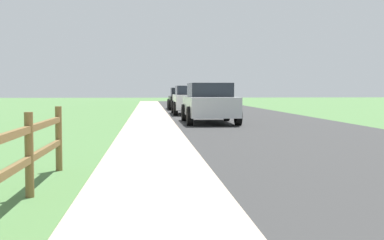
# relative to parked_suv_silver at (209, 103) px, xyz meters

# --- Properties ---
(ground_plane) EXTENTS (120.00, 120.00, 0.00)m
(ground_plane) POSITION_rel_parked_suv_silver_xyz_m (-1.40, 3.82, -0.83)
(ground_plane) COLOR #4B753F
(road_asphalt) EXTENTS (7.00, 66.00, 0.01)m
(road_asphalt) POSITION_rel_parked_suv_silver_xyz_m (2.10, 5.82, -0.83)
(road_asphalt) COLOR #313131
(road_asphalt) RESTS_ON ground
(curb_concrete) EXTENTS (6.00, 66.00, 0.01)m
(curb_concrete) POSITION_rel_parked_suv_silver_xyz_m (-4.40, 5.82, -0.83)
(curb_concrete) COLOR #C1A690
(curb_concrete) RESTS_ON ground
(grass_verge) EXTENTS (5.00, 66.00, 0.00)m
(grass_verge) POSITION_rel_parked_suv_silver_xyz_m (-5.90, 5.82, -0.83)
(grass_verge) COLOR #4B753F
(grass_verge) RESTS_ON ground
(parked_suv_silver) EXTENTS (2.09, 4.67, 1.63)m
(parked_suv_silver) POSITION_rel_parked_suv_silver_xyz_m (0.00, 0.00, 0.00)
(parked_suv_silver) COLOR #B7BABF
(parked_suv_silver) RESTS_ON ground
(parked_car_white) EXTENTS (2.08, 4.46, 1.57)m
(parked_car_white) POSITION_rel_parked_suv_silver_xyz_m (-0.15, 7.37, -0.02)
(parked_car_white) COLOR white
(parked_car_white) RESTS_ON ground
(parked_car_black) EXTENTS (2.04, 4.66, 1.48)m
(parked_car_black) POSITION_rel_parked_suv_silver_xyz_m (-0.15, 14.66, -0.09)
(parked_car_black) COLOR black
(parked_car_black) RESTS_ON ground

